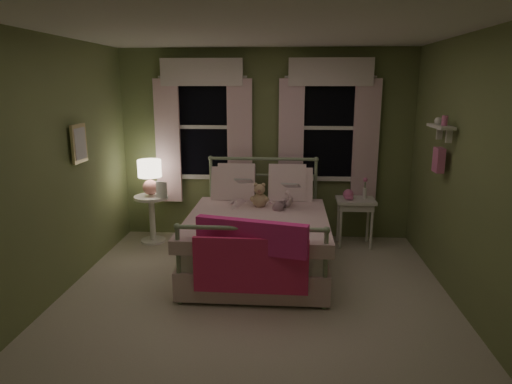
# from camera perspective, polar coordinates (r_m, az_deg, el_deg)

# --- Properties ---
(room_shell) EXTENTS (4.20, 4.20, 4.20)m
(room_shell) POSITION_cam_1_polar(r_m,az_deg,el_deg) (4.27, -0.27, 2.13)
(room_shell) COLOR beige
(room_shell) RESTS_ON ground
(bed) EXTENTS (1.58, 2.04, 1.18)m
(bed) POSITION_cam_1_polar(r_m,az_deg,el_deg) (5.40, 0.27, -5.51)
(bed) COLOR white
(bed) RESTS_ON ground
(pink_throw) EXTENTS (1.10, 0.36, 0.71)m
(pink_throw) POSITION_cam_1_polar(r_m,az_deg,el_deg) (4.36, -0.65, -7.08)
(pink_throw) COLOR #FD3198
(pink_throw) RESTS_ON bed
(child_left) EXTENTS (0.26, 0.18, 0.67)m
(child_left) POSITION_cam_1_polar(r_m,az_deg,el_deg) (5.68, -2.25, 0.93)
(child_left) COLOR #F7D1DD
(child_left) RESTS_ON bed
(child_right) EXTENTS (0.40, 0.35, 0.73)m
(child_right) POSITION_cam_1_polar(r_m,az_deg,el_deg) (5.64, 3.41, 1.10)
(child_right) COLOR #F7D1DD
(child_right) RESTS_ON bed
(book_left) EXTENTS (0.21, 0.13, 0.26)m
(book_left) POSITION_cam_1_polar(r_m,az_deg,el_deg) (5.43, -2.55, 0.94)
(book_left) COLOR beige
(book_left) RESTS_ON child_left
(book_right) EXTENTS (0.21, 0.14, 0.26)m
(book_right) POSITION_cam_1_polar(r_m,az_deg,el_deg) (5.40, 3.36, 0.41)
(book_right) COLOR beige
(book_right) RESTS_ON child_right
(teddy_bear) EXTENTS (0.23, 0.19, 0.31)m
(teddy_bear) POSITION_cam_1_polar(r_m,az_deg,el_deg) (5.53, 0.46, -0.63)
(teddy_bear) COLOR tan
(teddy_bear) RESTS_ON bed
(nightstand_left) EXTENTS (0.46, 0.46, 0.65)m
(nightstand_left) POSITION_cam_1_polar(r_m,az_deg,el_deg) (6.39, -12.88, -2.49)
(nightstand_left) COLOR white
(nightstand_left) RESTS_ON ground
(table_lamp) EXTENTS (0.31, 0.31, 0.48)m
(table_lamp) POSITION_cam_1_polar(r_m,az_deg,el_deg) (6.27, -13.14, 2.22)
(table_lamp) COLOR #D98980
(table_lamp) RESTS_ON nightstand_left
(book_nightstand) EXTENTS (0.22, 0.26, 0.02)m
(book_nightstand) POSITION_cam_1_polar(r_m,az_deg,el_deg) (6.23, -12.33, -0.60)
(book_nightstand) COLOR beige
(book_nightstand) RESTS_ON nightstand_left
(nightstand_right) EXTENTS (0.50, 0.40, 0.64)m
(nightstand_right) POSITION_cam_1_polar(r_m,az_deg,el_deg) (6.18, 12.31, -1.75)
(nightstand_right) COLOR white
(nightstand_right) RESTS_ON ground
(pink_toy) EXTENTS (0.14, 0.19, 0.14)m
(pink_toy) POSITION_cam_1_polar(r_m,az_deg,el_deg) (6.12, 11.47, -0.32)
(pink_toy) COLOR pink
(pink_toy) RESTS_ON nightstand_right
(bud_vase) EXTENTS (0.06, 0.06, 0.28)m
(bud_vase) POSITION_cam_1_polar(r_m,az_deg,el_deg) (6.19, 13.46, 0.50)
(bud_vase) COLOR white
(bud_vase) RESTS_ON nightstand_right
(window_left) EXTENTS (1.34, 0.13, 1.96)m
(window_left) POSITION_cam_1_polar(r_m,az_deg,el_deg) (6.33, -6.60, 8.70)
(window_left) COLOR black
(window_left) RESTS_ON room_shell
(window_right) EXTENTS (1.34, 0.13, 1.96)m
(window_right) POSITION_cam_1_polar(r_m,az_deg,el_deg) (6.25, 9.09, 8.55)
(window_right) COLOR black
(window_right) RESTS_ON room_shell
(wall_shelf) EXTENTS (0.15, 0.50, 0.60)m
(wall_shelf) POSITION_cam_1_polar(r_m,az_deg,el_deg) (5.16, 22.01, 5.64)
(wall_shelf) COLOR white
(wall_shelf) RESTS_ON room_shell
(framed_picture) EXTENTS (0.03, 0.32, 0.42)m
(framed_picture) POSITION_cam_1_polar(r_m,az_deg,el_deg) (5.32, -21.24, 5.67)
(framed_picture) COLOR beige
(framed_picture) RESTS_ON room_shell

